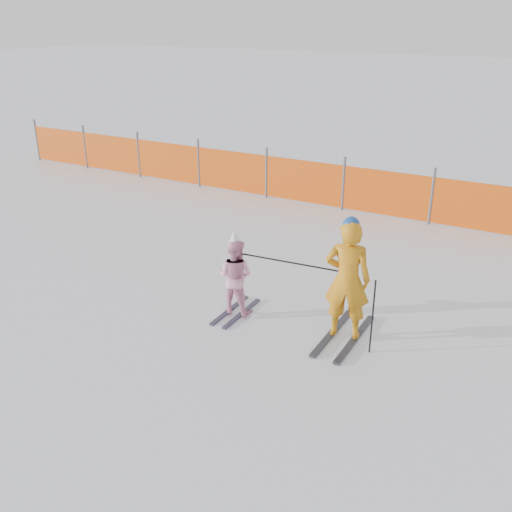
# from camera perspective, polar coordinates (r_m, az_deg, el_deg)

# --- Properties ---
(ground) EXTENTS (120.00, 120.00, 0.00)m
(ground) POSITION_cam_1_polar(r_m,az_deg,el_deg) (8.29, -1.69, -7.56)
(ground) COLOR white
(ground) RESTS_ON ground
(adult) EXTENTS (0.70, 1.42, 1.80)m
(adult) POSITION_cam_1_polar(r_m,az_deg,el_deg) (7.84, 9.12, -2.35)
(adult) COLOR black
(adult) RESTS_ON ground
(child) EXTENTS (0.60, 1.04, 1.36)m
(child) POSITION_cam_1_polar(r_m,az_deg,el_deg) (8.50, -2.10, -2.00)
(child) COLOR black
(child) RESTS_ON ground
(ski_poles) EXTENTS (2.04, 0.21, 1.08)m
(ski_poles) POSITION_cam_1_polar(r_m,az_deg,el_deg) (7.87, 6.74, -2.87)
(ski_poles) COLOR black
(ski_poles) RESTS_ON ground
(safety_fence) EXTENTS (15.65, 0.06, 1.25)m
(safety_fence) POSITION_cam_1_polar(r_m,az_deg,el_deg) (14.22, 0.11, 8.18)
(safety_fence) COLOR #595960
(safety_fence) RESTS_ON ground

